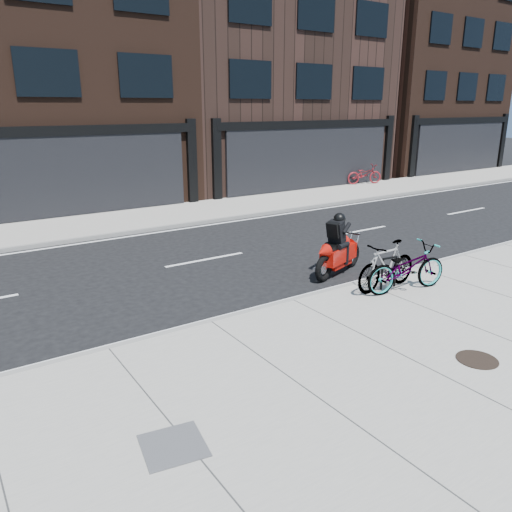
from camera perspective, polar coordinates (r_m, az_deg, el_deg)
ground at (r=12.29m, az=-1.41°, el=-2.73°), size 120.00×120.00×0.00m
sidewalk_near at (r=8.81m, az=16.66°, el=-11.29°), size 60.00×6.00×0.13m
sidewalk_far at (r=19.04m, az=-14.05°, el=4.03°), size 60.00×3.50×0.13m
building_center at (r=24.85m, az=-25.90°, el=22.52°), size 12.00×10.00×14.50m
building_mideast at (r=29.27m, az=-0.11°, el=21.00°), size 12.00×10.00×12.50m
building_east at (r=37.29m, az=16.43°, el=19.84°), size 10.00×10.00×13.00m
bike_rack at (r=11.63m, az=14.95°, el=-1.53°), size 0.44×0.09×0.74m
bicycle_front at (r=11.54m, az=16.81°, el=-1.29°), size 2.15×1.06×1.08m
bicycle_rear at (r=11.53m, az=14.71°, el=-1.06°), size 1.85×0.59×1.10m
motorcycle at (r=12.79m, az=9.65°, el=0.85°), size 2.07×0.94×1.60m
bicycle_far at (r=27.28m, az=12.29°, el=9.12°), size 2.05×1.20×1.02m
manhole_cover at (r=9.06m, az=23.95°, el=-10.77°), size 0.75×0.75×0.02m
utility_grate at (r=6.58m, az=-9.43°, el=-20.59°), size 0.86×0.86×0.02m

